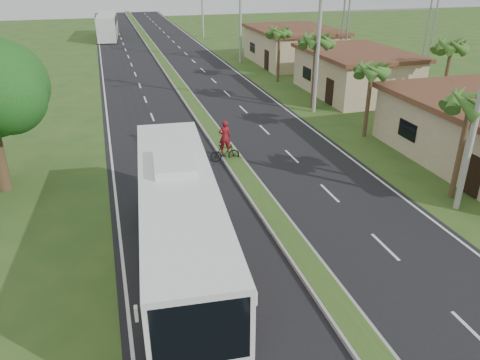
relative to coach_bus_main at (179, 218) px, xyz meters
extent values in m
plane|color=#2B511D|center=(4.58, -0.80, -2.20)|extent=(180.00, 180.00, 0.00)
cube|color=black|center=(4.58, 19.20, -2.19)|extent=(14.00, 160.00, 0.02)
cube|color=gray|center=(4.58, 19.20, -2.11)|extent=(1.20, 160.00, 0.17)
cube|color=#2B511D|center=(4.58, 19.20, -2.02)|extent=(0.95, 160.00, 0.02)
cube|color=silver|center=(-2.12, 19.20, -2.20)|extent=(0.12, 160.00, 0.01)
cube|color=silver|center=(11.28, 19.20, -2.20)|extent=(0.12, 160.00, 0.01)
cube|color=tan|center=(18.58, 21.20, -0.53)|extent=(7.00, 10.00, 3.35)
cube|color=#502B1C|center=(18.58, 21.20, 1.31)|extent=(7.60, 10.60, 0.32)
cube|color=tan|center=(18.58, 35.20, -0.45)|extent=(8.00, 11.00, 3.50)
cube|color=#502B1C|center=(18.58, 35.20, 1.46)|extent=(8.60, 11.60, 0.32)
cylinder|color=#473321|center=(13.58, 2.20, 0.30)|extent=(0.26, 0.26, 5.00)
cylinder|color=#473321|center=(13.98, 11.20, 0.10)|extent=(0.26, 0.26, 4.60)
cylinder|color=#473321|center=(13.38, 18.20, 0.50)|extent=(0.26, 0.26, 5.40)
cylinder|color=#473321|center=(13.88, 27.20, 0.20)|extent=(0.26, 0.26, 4.80)
cylinder|color=#473321|center=(22.08, 14.20, 0.40)|extent=(0.26, 0.26, 5.20)
sphere|color=#1D4612|center=(-6.22, 8.20, 2.70)|extent=(3.40, 3.40, 3.40)
cylinder|color=gray|center=(13.08, 17.20, 3.80)|extent=(0.28, 0.28, 12.00)
cylinder|color=gray|center=(13.08, 37.20, 3.30)|extent=(0.28, 0.28, 11.00)
cylinder|color=gray|center=(13.08, 57.20, 3.05)|extent=(0.28, 0.28, 10.50)
cylinder|color=gray|center=(21.58, 28.70, 3.80)|extent=(0.18, 0.18, 12.00)
cylinder|color=gray|center=(31.58, 28.70, 3.80)|extent=(0.18, 0.18, 12.00)
cylinder|color=gray|center=(21.58, 29.70, 3.80)|extent=(0.18, 0.18, 12.00)
cylinder|color=gray|center=(31.58, 29.70, 3.80)|extent=(0.18, 0.18, 12.00)
cube|color=gray|center=(26.58, 29.20, 3.80)|extent=(10.00, 0.14, 0.14)
cube|color=white|center=(0.00, -0.06, -0.11)|extent=(3.57, 12.54, 3.25)
cube|color=black|center=(0.05, 0.56, 0.60)|extent=(3.42, 10.08, 1.30)
cube|color=black|center=(-0.50, -6.17, 0.41)|extent=(2.32, 0.33, 1.82)
cube|color=#B60F15|center=(-0.10, -1.29, -0.76)|extent=(3.05, 5.56, 0.57)
cube|color=gold|center=(0.02, 0.25, -1.02)|extent=(2.87, 3.30, 0.26)
cube|color=white|center=(0.10, 1.17, 1.66)|extent=(1.64, 2.58, 0.29)
cylinder|color=black|center=(-1.48, -3.87, -1.66)|extent=(0.42, 1.10, 1.07)
cylinder|color=black|center=(0.84, -4.06, -1.66)|extent=(0.42, 1.10, 1.07)
cylinder|color=black|center=(-0.90, 3.32, -1.66)|extent=(0.42, 1.10, 1.07)
cylinder|color=black|center=(1.42, 3.14, -1.66)|extent=(0.42, 1.10, 1.07)
cube|color=silver|center=(-0.62, 60.00, -0.42)|extent=(3.39, 11.85, 3.25)
cube|color=black|center=(-0.58, 60.51, 0.56)|extent=(3.22, 8.81, 1.11)
cube|color=orange|center=(-0.69, 58.98, -1.04)|extent=(2.99, 5.77, 0.36)
cylinder|color=black|center=(-2.09, 55.26, -1.71)|extent=(0.38, 1.00, 0.98)
cylinder|color=black|center=(0.15, 55.10, -1.71)|extent=(0.38, 1.00, 0.98)
cylinder|color=black|center=(-1.42, 64.39, -1.71)|extent=(0.38, 1.00, 0.98)
cylinder|color=black|center=(0.81, 64.23, -1.71)|extent=(0.38, 1.00, 0.98)
imported|color=black|center=(4.13, 9.62, -1.69)|extent=(1.71, 0.54, 1.02)
imported|color=maroon|center=(4.13, 9.62, -0.71)|extent=(0.71, 0.48, 1.89)
camera|label=1|loc=(-1.94, -14.40, 8.23)|focal=35.00mm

